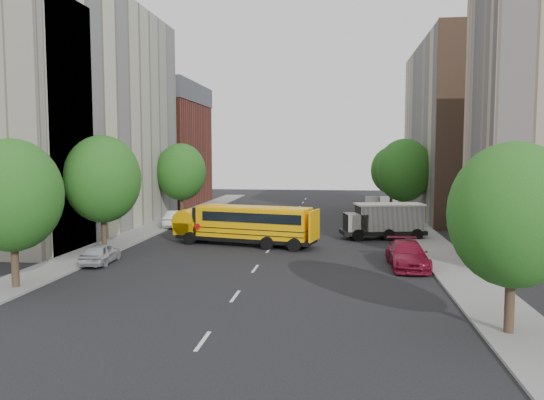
% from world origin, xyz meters
% --- Properties ---
extents(ground, '(120.00, 120.00, 0.00)m').
position_xyz_m(ground, '(0.00, 0.00, 0.00)').
color(ground, black).
rests_on(ground, ground).
extents(sidewalk_left, '(3.00, 80.00, 0.12)m').
position_xyz_m(sidewalk_left, '(-11.50, 5.00, 0.06)').
color(sidewalk_left, slate).
rests_on(sidewalk_left, ground).
extents(sidewalk_right, '(3.00, 80.00, 0.12)m').
position_xyz_m(sidewalk_right, '(11.50, 5.00, 0.06)').
color(sidewalk_right, slate).
rests_on(sidewalk_right, ground).
extents(lane_markings, '(0.15, 64.00, 0.01)m').
position_xyz_m(lane_markings, '(0.00, 10.00, 0.01)').
color(lane_markings, silver).
rests_on(lane_markings, ground).
extents(building_left_cream, '(10.00, 26.00, 20.00)m').
position_xyz_m(building_left_cream, '(-18.00, 6.00, 10.00)').
color(building_left_cream, '#BCB998').
rests_on(building_left_cream, ground).
extents(building_left_redbrick, '(10.00, 15.00, 13.00)m').
position_xyz_m(building_left_redbrick, '(-18.00, 28.00, 6.50)').
color(building_left_redbrick, maroon).
rests_on(building_left_redbrick, ground).
extents(building_right_far, '(10.00, 22.00, 18.00)m').
position_xyz_m(building_right_far, '(18.00, 20.00, 9.00)').
color(building_right_far, tan).
rests_on(building_right_far, ground).
extents(building_right_sidewall, '(10.10, 0.30, 18.00)m').
position_xyz_m(building_right_sidewall, '(18.00, 9.00, 9.00)').
color(building_right_sidewall, brown).
rests_on(building_right_sidewall, ground).
extents(street_tree_0, '(4.80, 4.80, 7.41)m').
position_xyz_m(street_tree_0, '(-11.00, -14.00, 4.64)').
color(street_tree_0, '#38281C').
rests_on(street_tree_0, ground).
extents(street_tree_1, '(5.12, 5.12, 7.90)m').
position_xyz_m(street_tree_1, '(-11.00, -4.00, 4.95)').
color(street_tree_1, '#38281C').
rests_on(street_tree_1, ground).
extents(street_tree_2, '(4.99, 4.99, 7.71)m').
position_xyz_m(street_tree_2, '(-11.00, 14.00, 4.83)').
color(street_tree_2, '#38281C').
rests_on(street_tree_2, ground).
extents(street_tree_3, '(4.61, 4.61, 7.11)m').
position_xyz_m(street_tree_3, '(11.00, -18.00, 4.45)').
color(street_tree_3, '#38281C').
rests_on(street_tree_3, ground).
extents(street_tree_4, '(5.25, 5.25, 8.10)m').
position_xyz_m(street_tree_4, '(11.00, 14.00, 5.08)').
color(street_tree_4, '#38281C').
rests_on(street_tree_4, ground).
extents(street_tree_5, '(4.86, 4.86, 7.51)m').
position_xyz_m(street_tree_5, '(11.00, 26.00, 4.70)').
color(street_tree_5, '#38281C').
rests_on(street_tree_5, ground).
extents(school_bus, '(10.58, 4.74, 2.92)m').
position_xyz_m(school_bus, '(-2.07, -0.12, 1.63)').
color(school_bus, black).
rests_on(school_bus, ground).
extents(safari_truck, '(6.81, 3.56, 2.78)m').
position_xyz_m(safari_truck, '(8.30, 4.02, 1.47)').
color(safari_truck, black).
rests_on(safari_truck, ground).
extents(parked_car_0, '(1.80, 3.88, 1.29)m').
position_xyz_m(parked_car_0, '(-9.51, -7.78, 0.64)').
color(parked_car_0, '#ADAFB4').
rests_on(parked_car_0, ground).
extents(parked_car_1, '(1.64, 4.66, 1.53)m').
position_xyz_m(parked_car_1, '(-9.60, 8.51, 0.77)').
color(parked_car_1, silver).
rests_on(parked_car_1, ground).
extents(parked_car_3, '(2.27, 5.31, 1.53)m').
position_xyz_m(parked_car_3, '(8.80, -6.55, 0.76)').
color(parked_car_3, maroon).
rests_on(parked_car_3, ground).
extents(parked_car_4, '(2.37, 4.89, 1.61)m').
position_xyz_m(parked_car_4, '(9.60, 16.79, 0.80)').
color(parked_car_4, '#2F3C53').
rests_on(parked_car_4, ground).
extents(parked_car_5, '(1.98, 4.98, 1.61)m').
position_xyz_m(parked_car_5, '(8.80, 25.30, 0.81)').
color(parked_car_5, gray).
rests_on(parked_car_5, ground).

